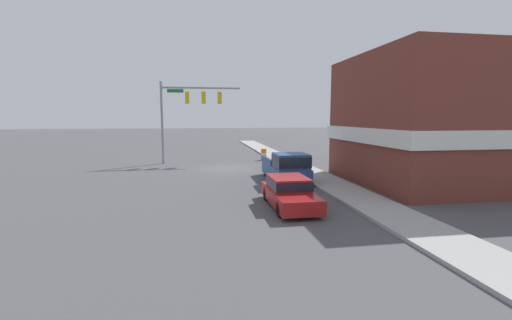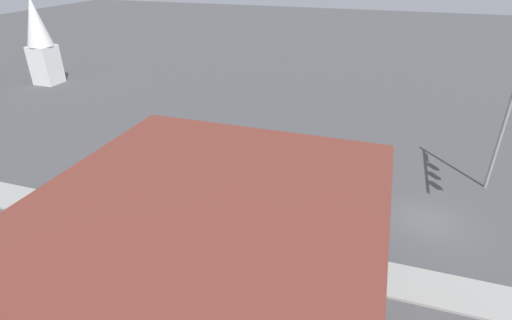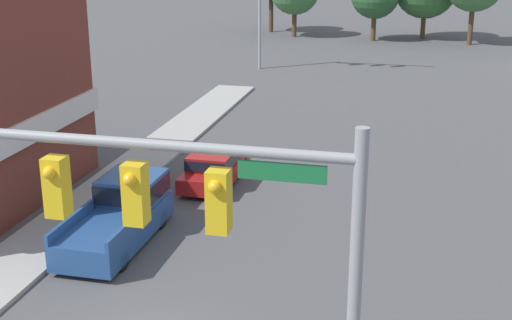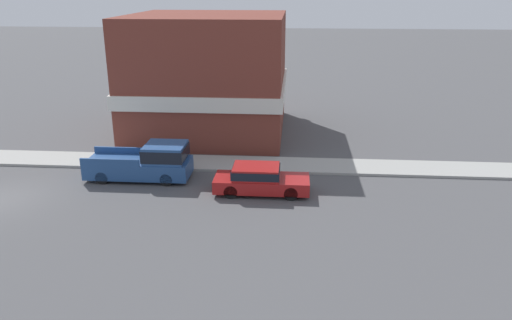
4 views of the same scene
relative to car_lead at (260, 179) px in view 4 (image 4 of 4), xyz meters
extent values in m
plane|color=#4C4C4F|center=(1.84, -12.29, -0.73)|extent=(200.00, 200.00, 0.00)
cube|color=#9E9E99|center=(-3.86, -12.29, -0.66)|extent=(2.40, 60.00, 0.14)
cylinder|color=black|center=(-0.79, 1.55, -0.40)|extent=(0.22, 0.66, 0.66)
cylinder|color=black|center=(0.79, 1.55, -0.40)|extent=(0.22, 0.66, 0.66)
cylinder|color=black|center=(-0.79, -1.33, -0.40)|extent=(0.22, 0.66, 0.66)
cylinder|color=black|center=(0.79, -1.33, -0.40)|extent=(0.22, 0.66, 0.66)
cube|color=maroon|center=(0.00, 0.11, -0.23)|extent=(1.81, 4.64, 0.63)
cube|color=maroon|center=(0.00, -0.17, 0.37)|extent=(1.66, 2.23, 0.58)
cube|color=black|center=(0.00, -0.17, 0.37)|extent=(1.68, 2.32, 0.40)
cylinder|color=black|center=(-2.35, -4.79, -0.40)|extent=(0.22, 0.66, 0.66)
cylinder|color=black|center=(-0.52, -4.79, -0.40)|extent=(0.22, 0.66, 0.66)
cylinder|color=black|center=(-2.35, -8.15, -0.40)|extent=(0.22, 0.66, 0.66)
cylinder|color=black|center=(-0.52, -8.15, -0.40)|extent=(0.22, 0.66, 0.66)
cube|color=navy|center=(-1.43, -6.47, -0.12)|extent=(2.05, 5.42, 0.85)
cube|color=navy|center=(-1.43, -4.99, 0.75)|extent=(1.95, 2.06, 0.89)
cube|color=black|center=(-1.43, -4.99, 0.75)|extent=(1.97, 2.14, 0.62)
cube|color=navy|center=(-2.40, -7.65, 0.48)|extent=(0.12, 3.06, 0.35)
cube|color=navy|center=(-0.47, -7.65, 0.48)|extent=(0.12, 3.06, 0.35)
cube|color=brown|center=(-10.94, -4.23, 3.21)|extent=(10.77, 10.06, 7.88)
cube|color=silver|center=(-10.94, -4.23, 2.32)|extent=(11.07, 10.36, 0.90)
camera|label=1|loc=(4.05, 15.01, 3.41)|focal=24.00mm
camera|label=2|loc=(-19.61, -8.57, 13.41)|focal=28.00mm
camera|label=3|loc=(8.08, -26.28, 9.26)|focal=50.00mm
camera|label=4|loc=(22.62, 1.59, 8.97)|focal=35.00mm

